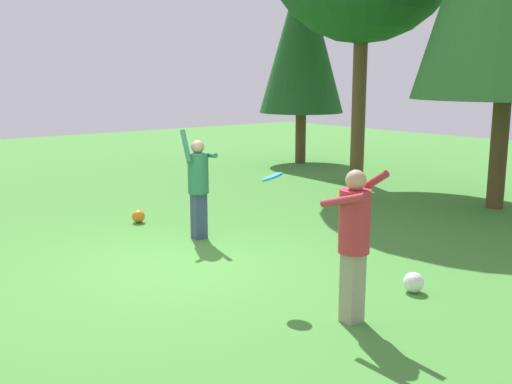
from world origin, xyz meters
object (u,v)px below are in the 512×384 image
object	(u,v)px
ball_orange	(138,216)
tree_far_left	(302,37)
ball_white	(414,282)
person_thrower	(198,181)
person_catcher	(354,233)
frisbee	(272,177)

from	to	relation	value
ball_orange	tree_far_left	size ratio (longest dim) A/B	0.04
ball_white	ball_orange	size ratio (longest dim) A/B	1.08
person_thrower	person_catcher	size ratio (longest dim) A/B	1.07
ball_white	ball_orange	distance (m)	5.49
ball_orange	ball_white	bearing A→B (deg)	10.26
frisbee	ball_white	xyz separation A→B (m)	(1.17, 1.34, -1.33)
ball_white	ball_orange	world-z (taller)	ball_white
ball_orange	tree_far_left	bearing A→B (deg)	116.46
frisbee	ball_white	distance (m)	2.22
ball_white	ball_orange	bearing A→B (deg)	-169.74
person_catcher	tree_far_left	bearing A→B (deg)	-43.08
person_thrower	ball_orange	size ratio (longest dim) A/B	7.65
person_thrower	tree_far_left	bearing A→B (deg)	140.02
ball_white	ball_orange	xyz separation A→B (m)	(-5.40, -0.98, -0.01)
person_thrower	tree_far_left	size ratio (longest dim) A/B	0.30
person_thrower	frisbee	world-z (taller)	person_thrower
frisbee	ball_white	world-z (taller)	frisbee
frisbee	tree_far_left	bearing A→B (deg)	135.07
person_thrower	ball_white	distance (m)	3.95
frisbee	tree_far_left	xyz separation A→B (m)	(-8.05, 8.03, 2.40)
ball_white	tree_far_left	size ratio (longest dim) A/B	0.04
ball_white	tree_far_left	world-z (taller)	tree_far_left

